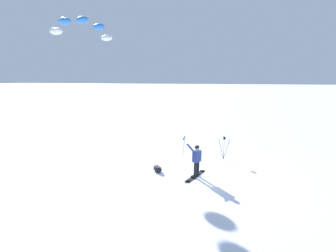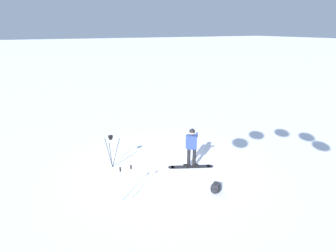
% 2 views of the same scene
% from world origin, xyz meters
% --- Properties ---
extents(ground_plane, '(300.00, 300.00, 0.00)m').
position_xyz_m(ground_plane, '(0.00, 0.00, 0.00)').
color(ground_plane, white).
extents(snowboarder, '(0.75, 0.48, 1.65)m').
position_xyz_m(snowboarder, '(0.66, 0.77, 0.98)').
color(snowboarder, black).
rests_on(snowboarder, ground_plane).
extents(snowboard, '(0.91, 1.70, 0.10)m').
position_xyz_m(snowboard, '(0.70, 0.72, 0.02)').
color(snowboard, black).
rests_on(snowboard, ground_plane).
extents(traction_kite, '(3.41, 4.37, 1.45)m').
position_xyz_m(traction_kite, '(9.29, -4.78, 8.25)').
color(traction_kite, white).
extents(gear_bag_large, '(0.69, 0.71, 0.29)m').
position_xyz_m(gear_bag_large, '(2.68, 0.49, 0.15)').
color(gear_bag_large, black).
rests_on(gear_bag_large, ground_plane).
extents(camera_tripod, '(0.67, 0.54, 1.37)m').
position_xyz_m(camera_tripod, '(-0.76, -2.09, 0.97)').
color(camera_tripod, '#262628').
rests_on(camera_tripod, ground_plane).
extents(ski_poles, '(0.14, 0.41, 1.17)m').
position_xyz_m(ski_poles, '(1.65, -2.34, 0.77)').
color(ski_poles, gray).
rests_on(ski_poles, ground_plane).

